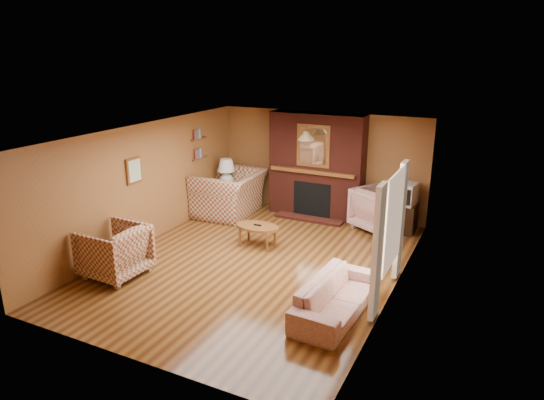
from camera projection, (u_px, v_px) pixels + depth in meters
The scene contains 20 objects.
floor at pixel (256, 263), 8.93m from camera, with size 6.50×6.50×0.00m, color #46240F.
ceiling at pixel (255, 133), 8.21m from camera, with size 6.50×6.50×0.00m, color silver.
wall_back at pixel (321, 163), 11.35m from camera, with size 6.50×6.50×0.00m, color #945F2D.
wall_front at pixel (128, 275), 5.79m from camera, with size 6.50×6.50×0.00m, color #945F2D.
wall_left at pixel (145, 184), 9.62m from camera, with size 6.50×6.50×0.00m, color #945F2D.
wall_right at pixel (397, 222), 7.52m from camera, with size 6.50×6.50×0.00m, color #945F2D.
fireplace at pixel (316, 166), 11.13m from camera, with size 2.20×0.82×2.40m.
window_right at pixel (391, 230), 7.39m from camera, with size 0.10×1.85×2.00m.
bookshelf at pixel (200, 145), 11.08m from camera, with size 0.09×0.55×0.71m.
botanical_print at pixel (134, 170), 9.25m from camera, with size 0.05×0.40×0.50m.
pendant_light at pixel (306, 136), 10.30m from camera, with size 0.36×0.36×0.48m.
plaid_loveseat at pixel (230, 193), 11.41m from camera, with size 1.58×1.38×1.03m, color maroon.
plaid_armchair at pixel (114, 251), 8.32m from camera, with size 0.96×0.99×0.90m, color maroon.
floral_sofa at pixel (336, 297), 7.16m from camera, with size 1.88×0.74×0.55m, color #C2B096.
floral_armchair at pixel (380, 209), 10.44m from camera, with size 0.99×1.02×0.93m, color #C2B096.
coffee_table at pixel (258, 228), 9.58m from camera, with size 0.90×0.56×0.46m.
side_table at pixel (227, 198), 11.83m from camera, with size 0.42×0.42×0.56m, color brown.
table_lamp at pixel (226, 172), 11.63m from camera, with size 0.42×0.42×0.70m.
tv_stand at pixel (402, 218), 10.37m from camera, with size 0.57×0.52×0.63m, color black.
crt_tv at pixel (404, 193), 10.20m from camera, with size 0.56×0.56×0.46m.
Camera 1 is at (3.87, -7.20, 3.79)m, focal length 32.00 mm.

